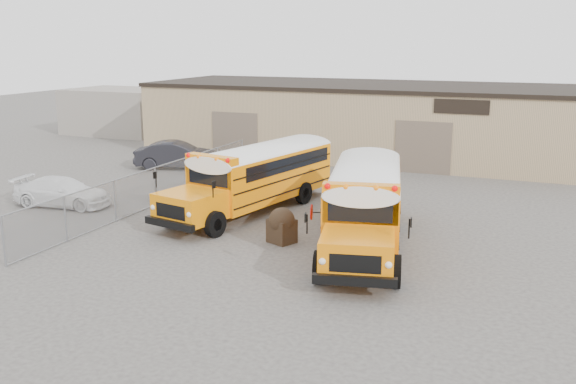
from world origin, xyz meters
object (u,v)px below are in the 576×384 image
at_px(tarp_bundle, 282,225).
at_px(car_dark, 177,155).
at_px(car_white, 63,192).
at_px(school_bus_left, 327,153).
at_px(school_bus_right, 371,167).

distance_m(tarp_bundle, car_dark, 15.70).
distance_m(tarp_bundle, car_white, 11.54).
distance_m(school_bus_left, tarp_bundle, 10.19).
bearing_deg(car_dark, school_bus_left, -114.53).
distance_m(school_bus_left, school_bus_right, 4.27).
height_order(school_bus_right, tarp_bundle, school_bus_right).
relative_size(school_bus_left, tarp_bundle, 7.67).
height_order(tarp_bundle, car_dark, car_dark).
height_order(school_bus_right, car_white, school_bus_right).
relative_size(tarp_bundle, car_white, 0.30).
height_order(school_bus_left, car_white, school_bus_left).
bearing_deg(car_dark, school_bus_right, -125.67).
bearing_deg(school_bus_right, tarp_bundle, -101.79).
height_order(tarp_bundle, car_white, tarp_bundle).
height_order(school_bus_right, car_dark, school_bus_right).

